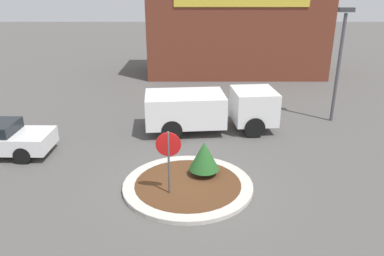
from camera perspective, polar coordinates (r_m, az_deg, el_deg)
The scene contains 7 objects.
ground_plane at distance 12.96m, azimuth -0.87°, elevation -8.97°, with size 120.00×120.00×0.00m, color #514F4C.
traffic_island at distance 12.92m, azimuth -0.87°, elevation -8.71°, with size 4.43×4.43×0.14m.
stop_sign at distance 11.71m, azimuth -3.85°, elevation -3.71°, with size 0.80×0.07×2.27m.
island_shrub at distance 13.15m, azimuth 1.61°, elevation -4.25°, with size 1.07×1.07×1.24m.
utility_truck at distance 17.44m, azimuth 2.41°, elevation 3.06°, with size 6.18×2.82×1.91m.
storefront_building at distance 29.38m, azimuth 6.34°, elevation 14.47°, with size 12.84×6.07×6.33m.
light_pole at distance 19.52m, azimuth 21.35°, elevation 10.21°, with size 0.70×0.30×5.49m.
Camera 1 is at (0.14, -11.21, 6.49)m, focal length 35.00 mm.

